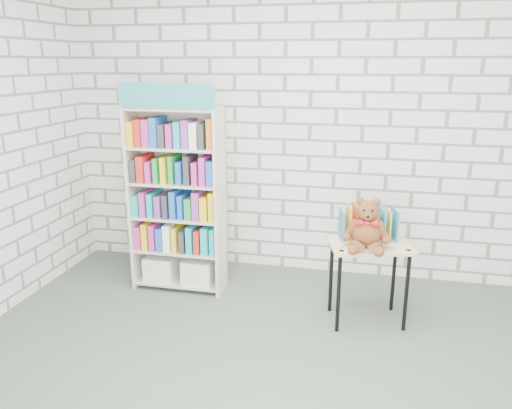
# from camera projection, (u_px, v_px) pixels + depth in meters

# --- Properties ---
(ground) EXTENTS (4.50, 4.50, 0.00)m
(ground) POSITION_uv_depth(u_px,v_px,m) (264.00, 398.00, 3.00)
(ground) COLOR #455245
(ground) RESTS_ON ground
(room_shell) EXTENTS (4.52, 4.02, 2.81)m
(room_shell) POSITION_uv_depth(u_px,v_px,m) (266.00, 95.00, 2.50)
(room_shell) COLOR silver
(room_shell) RESTS_ON ground
(bookshelf) EXTENTS (0.80, 0.31, 1.79)m
(bookshelf) POSITION_uv_depth(u_px,v_px,m) (178.00, 199.00, 4.26)
(bookshelf) COLOR beige
(bookshelf) RESTS_ON ground
(display_table) EXTENTS (0.68, 0.54, 0.64)m
(display_table) POSITION_uv_depth(u_px,v_px,m) (369.00, 254.00, 3.75)
(display_table) COLOR #DCBC84
(display_table) RESTS_ON ground
(table_books) EXTENTS (0.45, 0.28, 0.25)m
(table_books) POSITION_uv_depth(u_px,v_px,m) (368.00, 223.00, 3.78)
(table_books) COLOR teal
(table_books) RESTS_ON display_table
(teddy_bear) EXTENTS (0.34, 0.31, 0.37)m
(teddy_bear) POSITION_uv_depth(u_px,v_px,m) (367.00, 229.00, 3.59)
(teddy_bear) COLOR brown
(teddy_bear) RESTS_ON display_table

